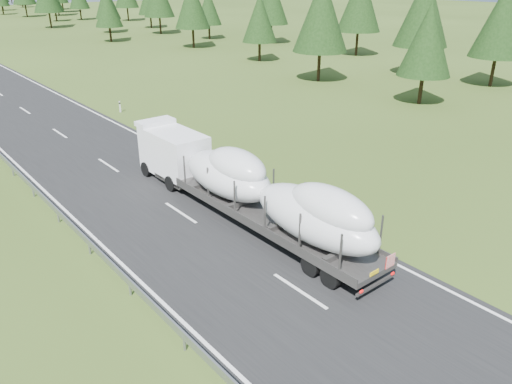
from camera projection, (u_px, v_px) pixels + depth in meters
ground at (300, 291)px, 19.74m from camera, size 400.00×400.00×0.00m
boat_truck at (246, 184)px, 24.57m from camera, size 2.73×17.76×3.64m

